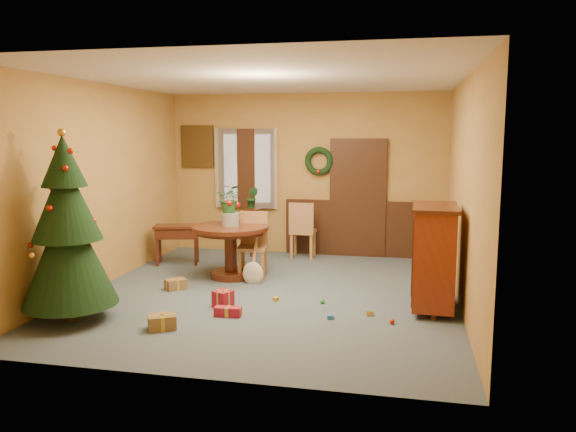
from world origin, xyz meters
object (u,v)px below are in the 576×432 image
(chair_near, at_px, (253,242))
(writing_desk, at_px, (177,235))
(christmas_tree, at_px, (67,231))
(sideboard, at_px, (434,254))
(dining_table, at_px, (231,241))

(chair_near, distance_m, writing_desk, 1.55)
(chair_near, xyz_separation_m, writing_desk, (-1.47, 0.51, -0.03))
(christmas_tree, height_order, sideboard, christmas_tree)
(chair_near, relative_size, writing_desk, 1.21)
(christmas_tree, bearing_deg, writing_desk, 88.54)
(christmas_tree, bearing_deg, dining_table, 61.74)
(dining_table, relative_size, christmas_tree, 0.52)
(chair_near, distance_m, christmas_tree, 2.95)
(writing_desk, bearing_deg, dining_table, -30.25)
(christmas_tree, distance_m, writing_desk, 3.02)
(writing_desk, bearing_deg, chair_near, -19.13)
(dining_table, height_order, writing_desk, dining_table)
(dining_table, bearing_deg, sideboard, -18.61)
(dining_table, xyz_separation_m, sideboard, (2.95, -0.99, 0.14))
(chair_near, bearing_deg, christmas_tree, -122.11)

